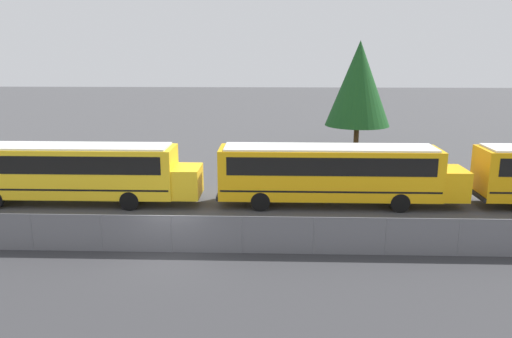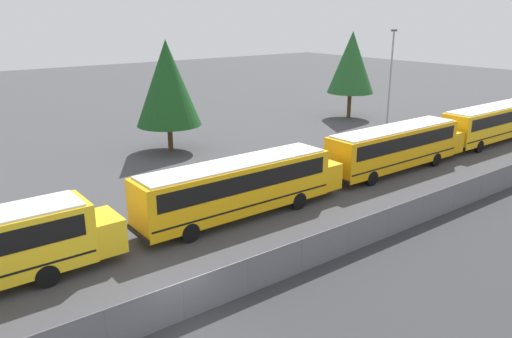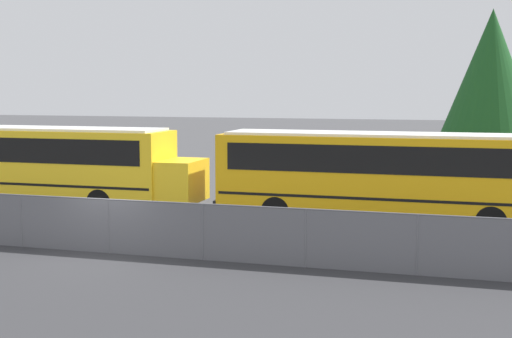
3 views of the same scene
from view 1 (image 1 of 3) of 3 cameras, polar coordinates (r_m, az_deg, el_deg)
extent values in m
plane|color=#424244|center=(22.42, -9.55, -9.35)|extent=(200.00, 200.00, 0.00)
cube|color=#333335|center=(17.19, -13.63, -17.01)|extent=(132.52, 12.00, 0.01)
cube|color=#9EA0A5|center=(22.11, -9.63, -7.36)|extent=(98.52, 0.03, 1.67)
cube|color=slate|center=(22.10, -9.64, -7.37)|extent=(98.52, 0.01, 1.67)
cylinder|color=slate|center=(21.83, -9.72, -5.31)|extent=(98.52, 0.05, 0.05)
cylinder|color=slate|center=(24.09, -24.24, -6.63)|extent=(0.07, 0.07, 1.67)
cylinder|color=slate|center=(22.92, -17.26, -7.04)|extent=(0.07, 0.07, 1.67)
cylinder|color=slate|center=(22.11, -9.63, -7.36)|extent=(0.07, 0.07, 1.67)
cylinder|color=slate|center=(21.71, -1.58, -7.56)|extent=(0.07, 0.07, 1.67)
cylinder|color=slate|center=(21.75, 6.62, -7.61)|extent=(0.07, 0.07, 1.67)
cylinder|color=slate|center=(22.22, 14.62, -7.51)|extent=(0.07, 0.07, 1.67)
cylinder|color=slate|center=(23.09, 22.16, -7.29)|extent=(0.07, 0.07, 1.67)
cube|color=yellow|center=(30.33, -20.71, -0.19)|extent=(12.24, 2.56, 2.78)
cube|color=black|center=(30.20, -20.81, 0.93)|extent=(11.26, 2.60, 1.00)
cube|color=black|center=(30.51, -20.59, -1.62)|extent=(12.00, 2.59, 0.10)
cube|color=yellow|center=(28.55, -7.81, -1.40)|extent=(1.47, 2.36, 1.67)
cube|color=silver|center=(30.05, -20.94, 2.48)|extent=(11.63, 2.30, 0.10)
cylinder|color=black|center=(30.51, -13.07, -2.28)|extent=(1.06, 0.28, 1.06)
cylinder|color=black|center=(28.37, -14.26, -3.55)|extent=(1.06, 0.28, 1.06)
cylinder|color=black|center=(33.29, -25.80, -1.99)|extent=(1.06, 0.28, 1.06)
cube|color=#EDA80F|center=(28.29, 8.28, -0.39)|extent=(12.24, 2.56, 2.78)
cube|color=black|center=(28.15, 8.32, 0.82)|extent=(11.26, 2.60, 1.00)
cube|color=black|center=(28.48, 8.23, -1.91)|extent=(12.00, 2.59, 0.10)
cube|color=#EDA80F|center=(29.97, 21.39, -1.51)|extent=(1.47, 2.36, 1.67)
cube|color=black|center=(28.59, -4.20, -2.71)|extent=(0.12, 2.56, 0.24)
cube|color=silver|center=(27.98, 8.38, 2.47)|extent=(11.63, 2.30, 0.10)
cylinder|color=black|center=(30.39, 15.09, -2.47)|extent=(1.06, 0.28, 1.06)
cylinder|color=black|center=(28.23, 16.13, -3.75)|extent=(1.06, 0.28, 1.06)
cylinder|color=black|center=(29.60, 0.62, -2.42)|extent=(1.06, 0.28, 1.06)
cylinder|color=black|center=(27.37, 0.51, -3.74)|extent=(1.06, 0.28, 1.06)
cube|color=black|center=(30.81, 23.85, -2.66)|extent=(0.12, 2.56, 0.24)
cylinder|color=black|center=(32.82, 26.94, -2.32)|extent=(1.06, 0.28, 1.06)
cylinder|color=#51381E|center=(44.24, 11.37, 3.45)|extent=(0.44, 0.44, 2.30)
cone|color=#194C1E|center=(43.69, 11.66, 9.55)|extent=(5.49, 5.49, 7.14)
camera|label=2|loc=(13.72, -68.50, 17.21)|focal=35.00mm
camera|label=3|loc=(7.11, 75.47, -27.79)|focal=50.00mm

